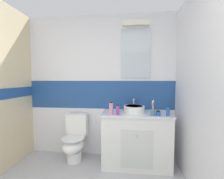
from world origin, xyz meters
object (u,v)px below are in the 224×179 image
at_px(hair_gel_jar, 158,113).
at_px(mouthwash_bottle, 111,108).
at_px(deodorant_spray_can, 118,110).
at_px(soap_dispenser, 168,112).
at_px(toothbrush_cup, 153,112).
at_px(toilet, 75,139).
at_px(sink_basin, 134,109).

distance_m(hair_gel_jar, mouthwash_bottle, 0.69).
bearing_deg(deodorant_spray_can, mouthwash_bottle, 164.14).
bearing_deg(soap_dispenser, deodorant_spray_can, -179.88).
bearing_deg(toothbrush_cup, hair_gel_jar, 6.38).
bearing_deg(hair_gel_jar, deodorant_spray_can, -179.25).
distance_m(toothbrush_cup, hair_gel_jar, 0.08).
bearing_deg(toothbrush_cup, deodorant_spray_can, 179.84).
bearing_deg(toothbrush_cup, soap_dispenser, 0.77).
relative_size(toothbrush_cup, mouthwash_bottle, 1.19).
relative_size(soap_dispenser, deodorant_spray_can, 1.03).
relative_size(toilet, hair_gel_jar, 10.10).
distance_m(soap_dispenser, mouthwash_bottle, 0.82).
xyz_separation_m(sink_basin, soap_dispenser, (0.47, -0.22, 0.01)).
bearing_deg(toilet, mouthwash_bottle, -15.68).
bearing_deg(toothbrush_cup, mouthwash_bottle, 177.18).
bearing_deg(toilet, hair_gel_jar, -8.57).
bearing_deg(soap_dispenser, sink_basin, 155.31).
height_order(toothbrush_cup, deodorant_spray_can, toothbrush_cup).
bearing_deg(sink_basin, soap_dispenser, -24.69).
distance_m(toilet, soap_dispenser, 1.58).
relative_size(soap_dispenser, hair_gel_jar, 2.07).
relative_size(sink_basin, hair_gel_jar, 4.91).
bearing_deg(hair_gel_jar, toothbrush_cup, -173.62).
distance_m(toothbrush_cup, deodorant_spray_can, 0.51).
bearing_deg(deodorant_spray_can, toilet, 164.30).
xyz_separation_m(sink_basin, deodorant_spray_can, (-0.25, -0.22, 0.02)).
relative_size(sink_basin, soap_dispenser, 2.37).
height_order(toilet, soap_dispenser, soap_dispenser).
relative_size(deodorant_spray_can, mouthwash_bottle, 0.81).
bearing_deg(mouthwash_bottle, sink_basin, 28.31).
xyz_separation_m(toilet, mouthwash_bottle, (0.64, -0.18, 0.58)).
xyz_separation_m(toothbrush_cup, soap_dispenser, (0.22, 0.00, 0.01)).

